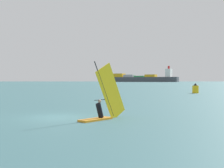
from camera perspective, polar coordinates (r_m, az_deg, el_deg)
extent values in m
plane|color=#386066|center=(19.30, -10.90, -6.59)|extent=(4000.00, 4000.00, 0.00)
cube|color=orange|center=(17.49, -3.31, -7.13)|extent=(2.28, 2.06, 0.12)
cylinder|color=black|center=(17.90, -1.56, -1.14)|extent=(1.43, 1.20, 3.52)
cube|color=yellow|center=(18.37, -0.24, -1.63)|extent=(2.23, 1.86, 3.80)
cylinder|color=black|center=(17.81, -1.93, -3.19)|extent=(1.12, 0.94, 0.04)
cylinder|color=black|center=(17.68, -2.51, -5.36)|extent=(0.65, 0.62, 0.97)
sphere|color=tan|center=(17.63, -2.52, -3.49)|extent=(0.22, 0.22, 0.22)
cube|color=#3F444C|center=(594.02, 5.92, 0.91)|extent=(139.99, 102.11, 10.13)
cube|color=silver|center=(579.11, 11.35, 2.20)|extent=(19.24, 22.17, 16.08)
cylinder|color=red|center=(579.51, 11.36, 3.29)|extent=(4.00, 4.00, 6.00)
cube|color=gold|center=(588.08, 7.84, 1.65)|extent=(29.29, 29.34, 5.20)
cube|color=#2D8C47|center=(594.96, 5.66, 1.52)|extent=(29.29, 29.34, 2.60)
cube|color=#99999E|center=(602.72, 3.54, 1.63)|extent=(29.29, 29.34, 5.20)
cube|color=gold|center=(611.29, 1.48, 1.74)|extent=(29.29, 29.34, 7.80)
cube|color=#60665B|center=(1464.55, 16.55, 0.96)|extent=(1311.16, 413.58, 21.63)
cylinder|color=yellow|center=(57.58, 16.46, -1.05)|extent=(1.21, 1.21, 1.49)
cone|color=black|center=(57.56, 16.46, -0.06)|extent=(0.84, 0.84, 0.50)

